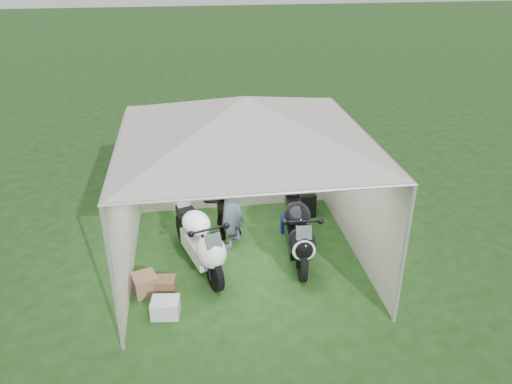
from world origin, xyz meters
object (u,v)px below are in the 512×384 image
motorcycle_black (298,231)px  crate_0 (166,308)px  equipment_box (302,203)px  canopy_tent (244,122)px  paddock_stand (291,224)px  person_dark_jacket (221,199)px  crate_3 (164,285)px  motorcycle_white (200,240)px  crate_1 (145,284)px  crate_2 (166,307)px  person_blue_jacket (231,202)px

motorcycle_black → crate_0: bearing=-147.1°
equipment_box → canopy_tent: bearing=-134.2°
paddock_stand → person_dark_jacket: (-1.36, 0.02, 0.66)m
crate_0 → motorcycle_black: bearing=27.6°
crate_3 → paddock_stand: bearing=33.0°
canopy_tent → person_dark_jacket: size_ratio=3.50×
paddock_stand → equipment_box: bearing=59.5°
motorcycle_black → equipment_box: motorcycle_black is taller
motorcycle_white → crate_1: size_ratio=5.64×
motorcycle_white → crate_3: 0.97m
paddock_stand → crate_0: paddock_stand is taller
person_dark_jacket → paddock_stand: bearing=156.1°
paddock_stand → canopy_tent: bearing=-142.1°
equipment_box → crate_0: (-2.79, -2.81, -0.11)m
motorcycle_black → paddock_stand: (0.09, 0.96, -0.43)m
motorcycle_white → equipment_box: motorcycle_white is taller
canopy_tent → crate_2: bearing=-136.3°
crate_3 → crate_1: bearing=174.7°
motorcycle_white → paddock_stand: bearing=12.2°
motorcycle_black → person_blue_jacket: size_ratio=1.18×
equipment_box → crate_2: size_ratio=1.86×
paddock_stand → motorcycle_black: bearing=-95.3°
crate_1 → crate_3: (0.30, -0.03, -0.04)m
paddock_stand → person_blue_jacket: bearing=-165.3°
crate_0 → crate_2: crate_0 is taller
canopy_tent → equipment_box: size_ratio=11.29×
person_blue_jacket → equipment_box: size_ratio=3.60×
motorcycle_black → person_blue_jacket: (-1.12, 0.64, 0.32)m
motorcycle_black → crate_2: 2.63m
motorcycle_black → crate_3: size_ratio=5.49×
motorcycle_white → equipment_box: size_ratio=4.14×
equipment_box → motorcycle_black: bearing=-106.2°
crate_0 → person_dark_jacket: bearing=64.3°
canopy_tent → person_dark_jacket: 1.97m
canopy_tent → crate_3: bearing=-150.9°
motorcycle_white → person_blue_jacket: size_ratio=1.15×
equipment_box → crate_2: (-2.78, -2.75, -0.15)m
person_dark_jacket → crate_1: size_ratio=4.39×
motorcycle_white → person_dark_jacket: bearing=49.2°
person_dark_jacket → crate_2: bearing=40.9°
equipment_box → crate_1: equipment_box is taller
motorcycle_white → crate_3: (-0.64, -0.56, -0.46)m
crate_2 → crate_3: 0.53m
crate_1 → crate_2: size_ratio=1.36×
crate_2 → crate_0: bearing=-99.9°
motorcycle_white → crate_1: 1.16m
person_blue_jacket → equipment_box: (1.58, 0.95, -0.65)m
canopy_tent → equipment_box: canopy_tent is taller
person_dark_jacket → person_blue_jacket: 0.38m
crate_3 → motorcycle_black: bearing=14.9°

